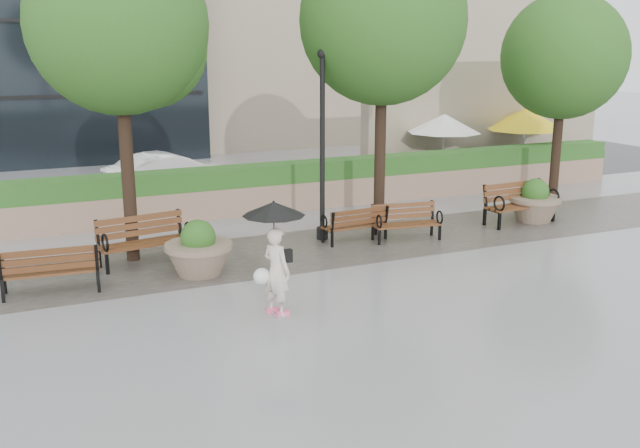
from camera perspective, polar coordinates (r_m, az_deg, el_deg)
name	(u,v)px	position (r m, az deg, el deg)	size (l,w,h in m)	color
ground	(395,285)	(14.16, 6.04, -4.85)	(100.00, 100.00, 0.00)	gray
cobble_strip	(331,246)	(16.70, 0.90, -1.78)	(28.00, 3.20, 0.01)	#383330
hedge_wall	(271,188)	(20.14, -3.90, 2.90)	(24.00, 0.80, 1.35)	#957660
cafe_wall	(485,117)	(27.13, 13.10, 8.35)	(10.00, 0.60, 4.00)	tan
cafe_hedge	(510,169)	(25.31, 14.98, 4.29)	(8.00, 0.50, 0.90)	#29521B
asphalt_street	(230,186)	(23.99, -7.19, 3.05)	(40.00, 7.00, 0.00)	black
bench_0	(51,279)	(14.43, -20.69, -4.17)	(1.83, 0.85, 0.95)	brown
bench_1	(145,250)	(15.74, -13.81, -2.06)	(2.01, 1.06, 1.03)	brown
bench_2	(355,231)	(17.06, 2.80, -0.59)	(1.61, 0.74, 0.84)	brown
bench_3	(406,230)	(17.26, 6.90, -0.47)	(1.71, 0.87, 0.88)	brown
bench_4	(519,212)	(19.44, 15.66, 0.94)	(2.04, 0.94, 1.07)	brown
planter_left	(199,254)	(14.75, -9.67, -2.34)	(1.38, 1.38, 1.16)	#7F6B56
planter_right	(534,205)	(19.78, 16.78, 1.49)	(1.38, 1.38, 1.16)	#7F6B56
lamppost	(322,158)	(16.87, 0.19, 5.34)	(0.28, 0.28, 4.51)	black
tree_0	(125,31)	(15.62, -15.31, 14.65)	(3.72, 3.67, 6.82)	black
tree_1	(387,26)	(18.00, 5.35, 15.47)	(4.06, 4.06, 7.18)	black
tree_2	(566,60)	(22.56, 19.07, 12.30)	(3.69, 3.64, 6.08)	black
patio_umb_white	(444,124)	(24.52, 9.92, 7.89)	(2.50, 2.50, 2.30)	black
patio_umb_yellow_a	(524,122)	(25.87, 15.99, 7.88)	(2.50, 2.50, 2.30)	black
patio_umb_yellow_b	(525,118)	(27.33, 16.10, 8.18)	(2.50, 2.50, 2.30)	black
car_right	(170,174)	(22.83, -11.91, 3.96)	(1.39, 4.00, 1.32)	white
pedestrian	(275,247)	(12.27, -3.61, -1.84)	(1.09, 1.09, 2.00)	beige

